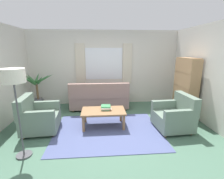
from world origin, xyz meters
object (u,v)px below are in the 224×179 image
at_px(couch, 99,98).
at_px(armchair_left, 38,117).
at_px(coffee_table, 103,112).
at_px(book_stack_on_table, 106,107).
at_px(potted_plant, 37,91).
at_px(bookshelf, 184,90).
at_px(standing_lamp, 14,82).
at_px(armchair_right, 175,116).

bearing_deg(couch, armchair_left, 44.34).
xyz_separation_m(armchair_left, coffee_table, (1.58, 0.12, 0.03)).
xyz_separation_m(couch, book_stack_on_table, (0.17, -1.25, 0.12)).
height_order(armchair_left, potted_plant, potted_plant).
bearing_deg(coffee_table, armchair_left, -175.76).
xyz_separation_m(potted_plant, bookshelf, (4.58, -0.85, 0.16)).
height_order(armchair_left, standing_lamp, standing_lamp).
height_order(book_stack_on_table, potted_plant, potted_plant).
relative_size(coffee_table, standing_lamp, 0.67).
height_order(bookshelf, standing_lamp, bookshelf).
height_order(armchair_right, potted_plant, potted_plant).
height_order(armchair_left, armchair_right, same).
xyz_separation_m(armchair_left, standing_lamp, (0.05, -0.98, 1.06)).
height_order(couch, coffee_table, couch).
bearing_deg(armchair_right, couch, -134.87).
bearing_deg(armchair_left, potted_plant, 15.26).
bearing_deg(armchair_right, standing_lamp, -79.97).
relative_size(armchair_left, coffee_table, 0.82).
bearing_deg(standing_lamp, armchair_left, 93.01).
xyz_separation_m(armchair_right, coffee_table, (-1.76, 0.29, 0.03)).
bearing_deg(armchair_right, potted_plant, -117.87).
bearing_deg(armchair_left, coffee_table, -89.87).
relative_size(bookshelf, standing_lamp, 1.05).
bearing_deg(standing_lamp, couch, 59.46).
bearing_deg(book_stack_on_table, armchair_left, -173.19).
bearing_deg(coffee_table, armchair_right, -9.32).
relative_size(armchair_left, standing_lamp, 0.55).
bearing_deg(book_stack_on_table, couch, 97.54).
xyz_separation_m(armchair_left, bookshelf, (4.02, 0.72, 0.43)).
distance_m(couch, armchair_right, 2.47).
height_order(potted_plant, bookshelf, bookshelf).
bearing_deg(bookshelf, coffee_table, 103.96).
bearing_deg(coffee_table, potted_plant, 145.69).
height_order(coffee_table, standing_lamp, standing_lamp).
bearing_deg(book_stack_on_table, coffee_table, -130.87).
distance_m(armchair_left, book_stack_on_table, 1.67).
bearing_deg(standing_lamp, book_stack_on_table, 36.31).
relative_size(armchair_left, armchair_right, 1.01).
distance_m(armchair_left, armchair_right, 3.35).
relative_size(armchair_left, bookshelf, 0.52).
bearing_deg(armchair_right, coffee_table, -103.06).
bearing_deg(armchair_left, book_stack_on_table, -87.29).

